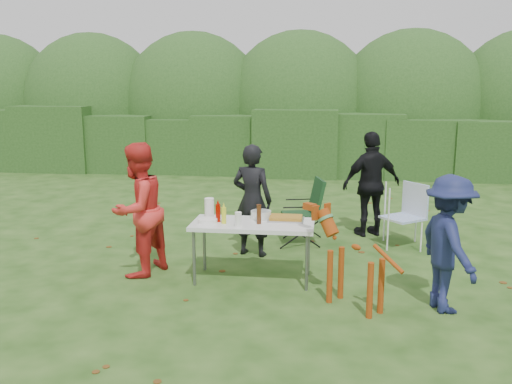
# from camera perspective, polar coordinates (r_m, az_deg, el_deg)

# --- Properties ---
(ground) EXTENTS (80.00, 80.00, 0.00)m
(ground) POSITION_cam_1_polar(r_m,az_deg,el_deg) (7.08, 0.34, -8.62)
(ground) COLOR #1E4211
(hedge_row) EXTENTS (22.00, 1.40, 1.70)m
(hedge_row) POSITION_cam_1_polar(r_m,az_deg,el_deg) (14.72, 4.22, 5.12)
(hedge_row) COLOR #23471C
(hedge_row) RESTS_ON ground
(shrub_backdrop) EXTENTS (20.00, 2.60, 3.20)m
(shrub_backdrop) POSITION_cam_1_polar(r_m,az_deg,el_deg) (16.25, 4.59, 8.34)
(shrub_backdrop) COLOR #3D6628
(shrub_backdrop) RESTS_ON ground
(folding_table) EXTENTS (1.50, 0.70, 0.74)m
(folding_table) POSITION_cam_1_polar(r_m,az_deg,el_deg) (6.68, -0.34, -3.68)
(folding_table) COLOR silver
(folding_table) RESTS_ON ground
(person_cook) EXTENTS (0.66, 0.52, 1.60)m
(person_cook) POSITION_cam_1_polar(r_m,az_deg,el_deg) (7.66, -0.40, -0.88)
(person_cook) COLOR black
(person_cook) RESTS_ON ground
(person_red_jacket) EXTENTS (0.90, 1.01, 1.70)m
(person_red_jacket) POSITION_cam_1_polar(r_m,az_deg,el_deg) (7.01, -12.32, -1.84)
(person_red_jacket) COLOR red
(person_red_jacket) RESTS_ON ground
(person_black_puffy) EXTENTS (1.07, 0.78, 1.69)m
(person_black_puffy) POSITION_cam_1_polar(r_m,az_deg,el_deg) (8.86, 12.06, 0.82)
(person_black_puffy) COLOR black
(person_black_puffy) RESTS_ON ground
(child) EXTENTS (0.80, 1.08, 1.48)m
(child) POSITION_cam_1_polar(r_m,az_deg,el_deg) (6.14, 19.63, -5.16)
(child) COLOR #1A214D
(child) RESTS_ON ground
(dog) EXTENTS (1.12, 1.06, 1.05)m
(dog) POSITION_cam_1_polar(r_m,az_deg,el_deg) (6.00, 10.44, -7.24)
(dog) COLOR #92380D
(dog) RESTS_ON ground
(camping_chair) EXTENTS (0.77, 0.77, 1.02)m
(camping_chair) POSITION_cam_1_polar(r_m,az_deg,el_deg) (8.30, 4.82, -2.03)
(camping_chair) COLOR #163A1B
(camping_chair) RESTS_ON ground
(lawn_chair) EXTENTS (0.80, 0.80, 0.96)m
(lawn_chair) POSITION_cam_1_polar(r_m,az_deg,el_deg) (8.43, 15.20, -2.37)
(lawn_chair) COLOR #4E7CC7
(lawn_chair) RESTS_ON ground
(food_tray) EXTENTS (0.45, 0.30, 0.02)m
(food_tray) POSITION_cam_1_polar(r_m,az_deg,el_deg) (6.78, 3.17, -2.91)
(food_tray) COLOR #B7B7BA
(food_tray) RESTS_ON folding_table
(focaccia_bread) EXTENTS (0.40, 0.26, 0.04)m
(focaccia_bread) POSITION_cam_1_polar(r_m,az_deg,el_deg) (6.78, 3.17, -2.68)
(focaccia_bread) COLOR #A67423
(focaccia_bread) RESTS_ON food_tray
(mustard_bottle) EXTENTS (0.06, 0.06, 0.20)m
(mustard_bottle) POSITION_cam_1_polar(r_m,az_deg,el_deg) (6.62, -3.41, -2.48)
(mustard_bottle) COLOR yellow
(mustard_bottle) RESTS_ON folding_table
(ketchup_bottle) EXTENTS (0.06, 0.06, 0.22)m
(ketchup_bottle) POSITION_cam_1_polar(r_m,az_deg,el_deg) (6.70, -4.02, -2.22)
(ketchup_bottle) COLOR #8D0A00
(ketchup_bottle) RESTS_ON folding_table
(beer_bottle) EXTENTS (0.06, 0.06, 0.24)m
(beer_bottle) POSITION_cam_1_polar(r_m,az_deg,el_deg) (6.58, 0.31, -2.34)
(beer_bottle) COLOR #47230F
(beer_bottle) RESTS_ON folding_table
(paper_towel_roll) EXTENTS (0.12, 0.12, 0.26)m
(paper_towel_roll) POSITION_cam_1_polar(r_m,az_deg,el_deg) (6.88, -4.94, -1.71)
(paper_towel_roll) COLOR white
(paper_towel_roll) RESTS_ON folding_table
(cup_stack) EXTENTS (0.08, 0.08, 0.18)m
(cup_stack) POSITION_cam_1_polar(r_m,az_deg,el_deg) (6.45, -1.89, -2.91)
(cup_stack) COLOR white
(cup_stack) RESTS_ON folding_table
(pasta_bowl) EXTENTS (0.26, 0.26, 0.10)m
(pasta_bowl) POSITION_cam_1_polar(r_m,az_deg,el_deg) (6.85, 0.53, -2.40)
(pasta_bowl) COLOR silver
(pasta_bowl) RESTS_ON folding_table
(plate_stack) EXTENTS (0.24, 0.24, 0.05)m
(plate_stack) POSITION_cam_1_polar(r_m,az_deg,el_deg) (6.68, -5.12, -3.03)
(plate_stack) COLOR white
(plate_stack) RESTS_ON folding_table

